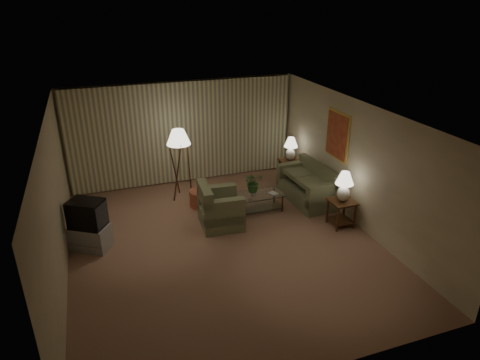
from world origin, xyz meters
The scene contains 16 objects.
ground centered at (0.00, 0.00, 0.00)m, with size 7.00×7.00×0.00m, color #855F49.
room_shell centered at (0.02, 1.51, 1.75)m, with size 6.04×7.02×2.72m.
sofa centered at (2.50, 1.21, 0.36)m, with size 1.72×0.99×0.73m.
armchair centered at (0.18, 0.76, 0.39)m, with size 1.04×1.00×0.77m.
side_table_near centered at (2.65, -0.14, 0.41)m, with size 0.53×0.53×0.60m.
side_table_far centered at (2.65, 2.46, 0.41)m, with size 0.55×0.46×0.60m.
table_lamp_near centered at (2.65, -0.14, 1.00)m, with size 0.39×0.39×0.67m.
table_lamp_far centered at (2.65, 2.46, 0.97)m, with size 0.36×0.36×0.63m.
coffee_table centered at (1.22, 1.11, 0.28)m, with size 1.12×0.61×0.41m.
tv_cabinet centered at (-2.55, 0.72, 0.25)m, with size 0.87×0.79×0.50m, color #AAAAAC.
crt_tv centered at (-2.55, 0.72, 0.78)m, with size 0.80×0.74×0.56m, color black.
floor_lamp centered at (-0.34, 2.41, 0.92)m, with size 0.57×0.57×1.76m.
ottoman centered at (0.02, 1.82, 0.19)m, with size 0.58×0.58×0.39m, color #AD523A.
vase centered at (1.07, 1.11, 0.50)m, with size 0.16×0.16×0.16m, color white.
flowers centered at (1.07, 1.11, 0.81)m, with size 0.42×0.37×0.47m, color #397031.
book centered at (1.47, 1.01, 0.42)m, with size 0.15×0.21×0.02m, color olive.
Camera 1 is at (-2.18, -7.17, 4.72)m, focal length 32.00 mm.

